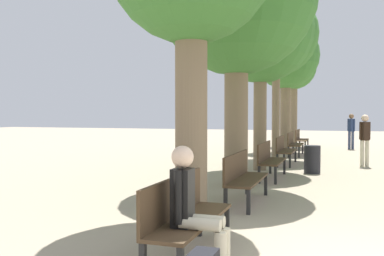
{
  "coord_description": "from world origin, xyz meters",
  "views": [
    {
      "loc": [
        -0.45,
        -4.38,
        1.66
      ],
      "look_at": [
        -4.14,
        6.39,
        1.29
      ],
      "focal_mm": 40.0,
      "sensor_mm": 36.0,
      "label": 1
    }
  ],
  "objects_px": {
    "bench_row_5": "(300,138)",
    "bench_row_2": "(269,158)",
    "tree_row_2": "(260,31)",
    "tree_row_4": "(286,57)",
    "bench_row_3": "(284,148)",
    "tree_row_3": "(276,35)",
    "bench_row_1": "(242,174)",
    "bench_row_4": "(293,142)",
    "person_seated": "(193,205)",
    "bench_row_0": "(183,211)",
    "pedestrian_near": "(365,137)",
    "trash_bin": "(312,159)",
    "tree_row_5": "(294,69)",
    "pedestrian_mid": "(351,129)"
  },
  "relations": [
    {
      "from": "bench_row_3",
      "to": "pedestrian_mid",
      "type": "bearing_deg",
      "value": 72.4
    },
    {
      "from": "bench_row_1",
      "to": "person_seated",
      "type": "distance_m",
      "value": 3.59
    },
    {
      "from": "tree_row_3",
      "to": "person_seated",
      "type": "height_order",
      "value": "tree_row_3"
    },
    {
      "from": "pedestrian_near",
      "to": "bench_row_4",
      "type": "bearing_deg",
      "value": 130.22
    },
    {
      "from": "tree_row_2",
      "to": "bench_row_2",
      "type": "bearing_deg",
      "value": -72.23
    },
    {
      "from": "pedestrian_near",
      "to": "bench_row_3",
      "type": "bearing_deg",
      "value": -173.68
    },
    {
      "from": "bench_row_3",
      "to": "tree_row_5",
      "type": "xyz_separation_m",
      "value": [
        -0.51,
        8.4,
        3.45
      ]
    },
    {
      "from": "bench_row_4",
      "to": "tree_row_2",
      "type": "xyz_separation_m",
      "value": [
        -0.51,
        -4.84,
        3.55
      ]
    },
    {
      "from": "tree_row_2",
      "to": "tree_row_4",
      "type": "height_order",
      "value": "tree_row_2"
    },
    {
      "from": "tree_row_2",
      "to": "bench_row_4",
      "type": "bearing_deg",
      "value": 84.0
    },
    {
      "from": "bench_row_4",
      "to": "tree_row_5",
      "type": "bearing_deg",
      "value": 95.6
    },
    {
      "from": "tree_row_3",
      "to": "tree_row_5",
      "type": "distance_m",
      "value": 6.66
    },
    {
      "from": "bench_row_2",
      "to": "tree_row_5",
      "type": "relative_size",
      "value": 0.36
    },
    {
      "from": "bench_row_5",
      "to": "tree_row_2",
      "type": "xyz_separation_m",
      "value": [
        -0.51,
        -8.05,
        3.55
      ]
    },
    {
      "from": "bench_row_0",
      "to": "bench_row_3",
      "type": "relative_size",
      "value": 1.0
    },
    {
      "from": "bench_row_0",
      "to": "pedestrian_near",
      "type": "xyz_separation_m",
      "value": [
        2.48,
        9.91,
        0.4
      ]
    },
    {
      "from": "bench_row_2",
      "to": "tree_row_4",
      "type": "relative_size",
      "value": 0.33
    },
    {
      "from": "tree_row_3",
      "to": "trash_bin",
      "type": "xyz_separation_m",
      "value": [
        1.51,
        -3.61,
        -4.18
      ]
    },
    {
      "from": "person_seated",
      "to": "tree_row_3",
      "type": "bearing_deg",
      "value": 93.65
    },
    {
      "from": "bench_row_4",
      "to": "trash_bin",
      "type": "relative_size",
      "value": 2.4
    },
    {
      "from": "tree_row_5",
      "to": "person_seated",
      "type": "relative_size",
      "value": 3.94
    },
    {
      "from": "bench_row_4",
      "to": "person_seated",
      "type": "distance_m",
      "value": 13.22
    },
    {
      "from": "tree_row_3",
      "to": "trash_bin",
      "type": "distance_m",
      "value": 5.73
    },
    {
      "from": "tree_row_3",
      "to": "bench_row_1",
      "type": "bearing_deg",
      "value": -86.45
    },
    {
      "from": "bench_row_5",
      "to": "tree_row_5",
      "type": "bearing_deg",
      "value": 104.42
    },
    {
      "from": "bench_row_0",
      "to": "tree_row_4",
      "type": "relative_size",
      "value": 0.33
    },
    {
      "from": "bench_row_0",
      "to": "tree_row_5",
      "type": "relative_size",
      "value": 0.36
    },
    {
      "from": "bench_row_0",
      "to": "tree_row_5",
      "type": "bearing_deg",
      "value": 91.61
    },
    {
      "from": "tree_row_4",
      "to": "person_seated",
      "type": "bearing_deg",
      "value": -87.1
    },
    {
      "from": "bench_row_2",
      "to": "pedestrian_near",
      "type": "relative_size",
      "value": 1.14
    },
    {
      "from": "pedestrian_near",
      "to": "pedestrian_mid",
      "type": "bearing_deg",
      "value": 91.8
    },
    {
      "from": "bench_row_0",
      "to": "bench_row_4",
      "type": "xyz_separation_m",
      "value": [
        0.0,
        12.85,
        0.0
      ]
    },
    {
      "from": "bench_row_4",
      "to": "pedestrian_near",
      "type": "relative_size",
      "value": 1.14
    },
    {
      "from": "tree_row_3",
      "to": "person_seated",
      "type": "xyz_separation_m",
      "value": [
        0.75,
        -11.78,
        -3.87
      ]
    },
    {
      "from": "bench_row_2",
      "to": "bench_row_3",
      "type": "bearing_deg",
      "value": 90.0
    },
    {
      "from": "bench_row_3",
      "to": "bench_row_5",
      "type": "bearing_deg",
      "value": 90.0
    },
    {
      "from": "bench_row_5",
      "to": "tree_row_4",
      "type": "height_order",
      "value": "tree_row_4"
    },
    {
      "from": "bench_row_0",
      "to": "bench_row_5",
      "type": "bearing_deg",
      "value": 90.0
    },
    {
      "from": "bench_row_5",
      "to": "bench_row_2",
      "type": "bearing_deg",
      "value": -90.0
    },
    {
      "from": "tree_row_4",
      "to": "bench_row_5",
      "type": "bearing_deg",
      "value": 72.26
    },
    {
      "from": "person_seated",
      "to": "pedestrian_near",
      "type": "xyz_separation_m",
      "value": [
        2.24,
        10.28,
        0.24
      ]
    },
    {
      "from": "bench_row_1",
      "to": "trash_bin",
      "type": "height_order",
      "value": "bench_row_1"
    },
    {
      "from": "tree_row_3",
      "to": "pedestrian_near",
      "type": "bearing_deg",
      "value": -26.56
    },
    {
      "from": "bench_row_0",
      "to": "trash_bin",
      "type": "bearing_deg",
      "value": 82.67
    },
    {
      "from": "bench_row_1",
      "to": "person_seated",
      "type": "relative_size",
      "value": 1.41
    },
    {
      "from": "tree_row_3",
      "to": "pedestrian_mid",
      "type": "distance_m",
      "value": 7.05
    },
    {
      "from": "pedestrian_mid",
      "to": "bench_row_4",
      "type": "bearing_deg",
      "value": -119.95
    },
    {
      "from": "bench_row_0",
      "to": "bench_row_3",
      "type": "xyz_separation_m",
      "value": [
        0.0,
        9.64,
        0.0
      ]
    },
    {
      "from": "bench_row_2",
      "to": "pedestrian_mid",
      "type": "height_order",
      "value": "pedestrian_mid"
    },
    {
      "from": "bench_row_5",
      "to": "tree_row_4",
      "type": "xyz_separation_m",
      "value": [
        -0.51,
        -1.59,
        3.6
      ]
    }
  ]
}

